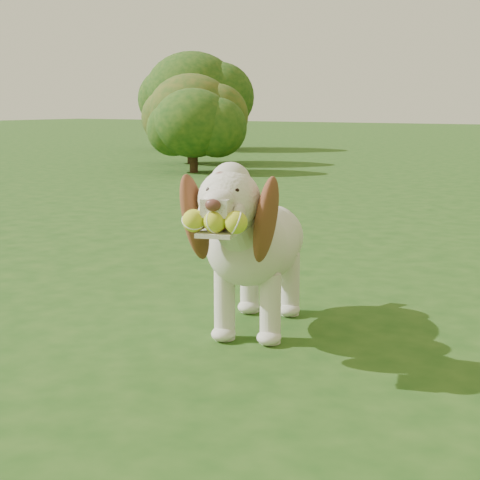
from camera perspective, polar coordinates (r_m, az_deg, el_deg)
The scene contains 5 objects.
ground at distance 3.86m, azimuth -4.04°, elevation -6.66°, with size 80.00×80.00×0.00m, color #1D4814.
dog at distance 3.64m, azimuth 1.11°, elevation 0.00°, with size 0.74×1.35×0.90m.
shrub_a at distance 12.42m, azimuth -3.64°, elevation 9.04°, with size 1.35×1.35×1.40m.
shrub_g at distance 18.84m, azimuth -3.74°, elevation 11.39°, with size 2.36×2.36×2.44m.
shrub_e at distance 14.32m, azimuth -3.80°, elevation 9.97°, with size 1.66×1.66×1.72m.
Camera 1 is at (2.20, -2.97, 1.14)m, focal length 55.00 mm.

